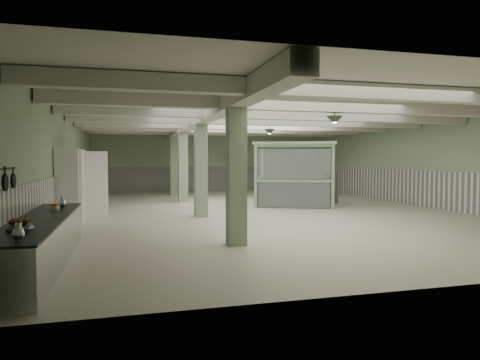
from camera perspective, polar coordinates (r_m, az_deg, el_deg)
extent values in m
plane|color=beige|center=(16.49, 2.83, -4.10)|extent=(20.00, 20.00, 0.00)
cube|color=silver|center=(16.44, 2.86, 8.45)|extent=(14.00, 20.00, 0.02)
cube|color=#92AA88|center=(26.07, -3.79, 2.47)|extent=(14.00, 0.02, 3.60)
cube|color=#92AA88|center=(7.46, 26.64, 0.86)|extent=(14.00, 0.02, 3.60)
cube|color=#92AA88|center=(15.74, -22.26, 1.91)|extent=(0.02, 20.00, 3.60)
cube|color=#92AA88|center=(19.64, 22.73, 2.08)|extent=(0.02, 20.00, 3.60)
cube|color=white|center=(15.79, -22.10, -1.90)|extent=(0.05, 19.90, 1.50)
cube|color=white|center=(19.67, 22.61, -0.98)|extent=(0.05, 19.90, 1.50)
cube|color=white|center=(26.08, -3.77, 0.17)|extent=(13.90, 0.05, 1.50)
cube|color=beige|center=(15.85, -5.87, 7.85)|extent=(0.45, 19.90, 0.40)
cube|color=beige|center=(9.58, 16.77, 11.17)|extent=(13.90, 0.35, 0.32)
cube|color=beige|center=(11.77, 10.32, 9.70)|extent=(13.90, 0.35, 0.32)
cube|color=beige|center=(14.07, 5.97, 8.63)|extent=(13.90, 0.35, 0.32)
cube|color=beige|center=(16.42, 2.86, 7.83)|extent=(13.90, 0.35, 0.32)
cube|color=beige|center=(18.81, 0.55, 7.22)|extent=(13.90, 0.35, 0.32)
cube|color=beige|center=(21.23, -1.24, 6.74)|extent=(13.90, 0.35, 0.32)
cube|color=beige|center=(23.66, -2.65, 6.35)|extent=(13.90, 0.35, 0.32)
cube|color=#92A988|center=(9.91, -0.50, 1.63)|extent=(0.42, 0.42, 3.60)
cube|color=#92A988|center=(14.80, -5.25, 2.07)|extent=(0.42, 0.42, 3.60)
cube|color=#92A988|center=(19.75, -7.63, 2.29)|extent=(0.42, 0.42, 3.60)
cube|color=#92A988|center=(23.73, -8.82, 2.39)|extent=(0.42, 0.42, 3.60)
cylinder|color=black|center=(8.25, -28.74, 1.33)|extent=(0.02, 1.20, 0.02)
cone|color=#2B3729|center=(11.95, 12.50, 7.79)|extent=(0.44, 0.44, 0.22)
cone|color=#2B3729|center=(17.02, 3.96, 6.41)|extent=(0.44, 0.44, 0.22)
cone|color=#2B3729|center=(21.81, -0.26, 5.66)|extent=(0.44, 0.44, 0.22)
cube|color=silver|center=(8.90, -25.10, -7.63)|extent=(0.89, 5.30, 0.88)
cube|color=black|center=(8.83, -25.17, -4.75)|extent=(0.93, 5.34, 0.04)
cylinder|color=#B2B2B7|center=(10.16, -23.52, -3.46)|extent=(0.27, 0.27, 0.08)
cylinder|color=black|center=(7.98, -28.84, -0.30)|extent=(0.04, 0.29, 0.29)
cylinder|color=black|center=(8.47, -27.99, -0.10)|extent=(0.04, 0.27, 0.27)
cube|color=white|center=(14.52, -21.47, -0.51)|extent=(0.65, 2.62, 2.40)
cube|color=white|center=(13.89, -20.30, -0.64)|extent=(0.06, 0.98, 2.30)
cube|color=white|center=(15.18, -19.37, -0.33)|extent=(0.87, 0.56, 2.30)
cube|color=silver|center=(13.88, -20.14, -0.64)|extent=(0.02, 0.05, 0.30)
cube|color=silver|center=(15.07, -19.70, -0.36)|extent=(0.02, 0.05, 0.30)
cube|color=#97B591|center=(17.35, 2.12, 0.50)|extent=(0.16, 0.16, 2.56)
cube|color=#97B591|center=(19.89, 3.01, 0.82)|extent=(0.16, 0.16, 2.56)
cube|color=#97B591|center=(17.25, 12.30, 0.42)|extent=(0.16, 0.16, 2.56)
cube|color=#97B591|center=(19.80, 11.88, 0.75)|extent=(0.16, 0.16, 2.56)
cube|color=#97B591|center=(18.50, 7.35, 4.78)|extent=(4.17, 3.91, 0.12)
cube|color=silver|center=(17.28, 7.18, -1.96)|extent=(2.65, 1.21, 1.05)
cube|color=silver|center=(17.22, 7.20, 2.12)|extent=(2.65, 1.21, 1.22)
cube|color=silver|center=(19.83, 7.42, -1.33)|extent=(2.65, 1.21, 1.05)
cube|color=silver|center=(19.77, 7.44, 2.23)|extent=(2.65, 1.21, 1.22)
cube|color=silver|center=(18.66, 2.59, -1.57)|extent=(1.00, 2.18, 1.05)
cube|color=silver|center=(18.60, 2.60, 2.21)|extent=(1.00, 2.18, 1.22)
cube|color=silver|center=(18.57, 12.05, -1.66)|extent=(1.00, 2.18, 1.05)
cube|color=silver|center=(18.51, 12.09, 2.14)|extent=(1.00, 2.18, 1.22)
cube|color=#646453|center=(19.73, 11.95, -0.95)|extent=(0.46, 0.65, 1.40)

